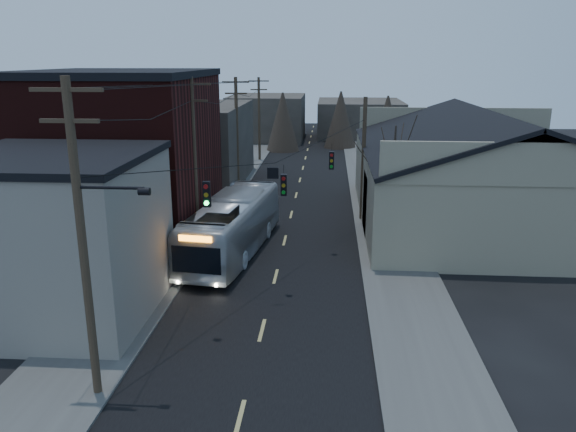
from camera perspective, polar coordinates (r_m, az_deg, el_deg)
road_surface at (r=44.59m, az=0.68°, el=1.53°), size 9.00×110.00×0.02m
sidewalk_left at (r=45.43m, az=-7.54°, el=1.72°), size 4.00×110.00×0.12m
sidewalk_right at (r=44.67m, az=9.03°, el=1.42°), size 4.00×110.00×0.12m
building_clapboard at (r=26.11m, az=-22.51°, el=-2.14°), size 8.00×8.00×7.00m
building_brick at (r=35.97m, az=-16.52°, el=5.54°), size 10.00×12.00×10.00m
building_left_far at (r=51.16m, az=-9.65°, el=7.14°), size 9.00×14.00×7.00m
warehouse at (r=40.38m, az=19.00°, el=3.06°), size 16.16×20.60×7.73m
building_far_left at (r=79.02m, az=-2.13°, el=9.97°), size 10.00×12.00×6.00m
building_far_right at (r=83.68m, az=7.28°, el=9.84°), size 12.00×14.00×5.00m
bare_tree at (r=34.17m, az=10.60°, el=3.02°), size 0.40×0.40×7.20m
utility_lines at (r=38.20m, az=-4.55°, el=6.64°), size 11.24×45.28×10.50m
bus at (r=32.41m, az=-5.64°, el=-0.99°), size 4.32×12.34×3.36m
parked_car at (r=44.36m, az=-4.92°, el=2.38°), size 2.00×4.70×1.51m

